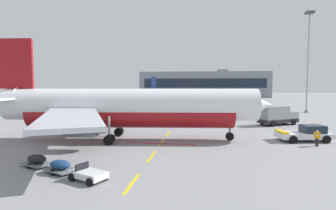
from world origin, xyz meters
TOP-DOWN VIEW (x-y plane):
  - ground at (40.00, 40.00)m, footprint 400.00×400.00m
  - apron_paint_markings at (18.00, 36.19)m, footprint 8.00×93.77m
  - airliner_foreground at (13.48, 23.68)m, footprint 34.82×34.47m
  - pushback_tug at (34.80, 25.73)m, footprint 6.36×3.90m
  - airliner_mid_left at (8.10, 98.23)m, footprint 24.60×26.43m
  - catering_truck at (34.88, 38.95)m, footprint 7.21×5.73m
  - fuel_service_truck at (4.05, 44.10)m, footprint 6.83×6.44m
  - baggage_train at (12.09, 10.67)m, footprint 8.40×5.02m
  - ground_crew_worker at (35.01, 22.87)m, footprint 0.55×0.51m
  - apron_light_mast_far at (47.18, 61.09)m, footprint 1.80×1.80m
  - terminal_satellite at (22.92, 152.62)m, footprint 70.02×25.39m

SIDE VIEW (x-z plane):
  - ground at x=40.00m, z-range 0.00..0.00m
  - apron_paint_markings at x=18.00m, z-range 0.00..0.01m
  - baggage_train at x=12.09m, z-range -0.05..1.09m
  - pushback_tug at x=34.80m, z-range -0.14..1.94m
  - ground_crew_worker at x=35.01m, z-range 0.13..1.89m
  - catering_truck at x=34.88m, z-range 0.08..3.22m
  - fuel_service_truck at x=4.05m, z-range 0.08..3.22m
  - airliner_mid_left at x=8.10m, z-range -1.79..8.35m
  - airliner_foreground at x=13.48m, z-range -2.15..10.05m
  - terminal_satellite at x=22.92m, z-range -0.78..14.62m
  - apron_light_mast_far at x=47.18m, z-range 2.98..26.74m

